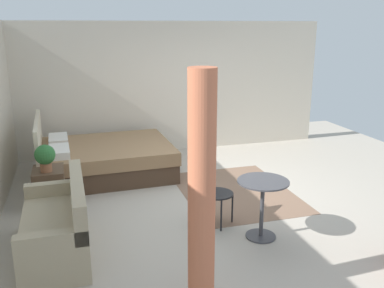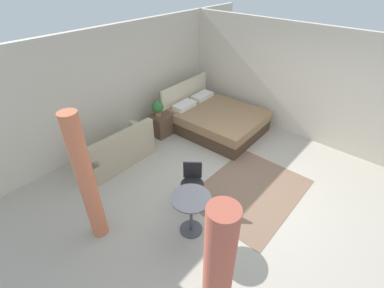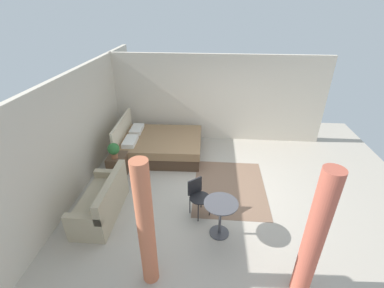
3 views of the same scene
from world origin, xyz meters
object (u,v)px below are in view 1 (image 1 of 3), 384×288
(balcony_table, at_px, (262,198))
(cafe_chair_near_window, at_px, (212,188))
(bed, at_px, (103,159))
(couch, at_px, (58,228))
(nightstand, at_px, (50,187))
(potted_plant, at_px, (45,156))

(balcony_table, xyz_separation_m, cafe_chair_near_window, (0.55, 0.46, -0.03))
(bed, height_order, cafe_chair_near_window, bed)
(couch, bearing_deg, balcony_table, -97.88)
(bed, bearing_deg, couch, 164.10)
(nightstand, relative_size, potted_plant, 1.39)
(couch, xyz_separation_m, potted_plant, (1.36, 0.16, 0.48))
(bed, height_order, couch, bed)
(couch, relative_size, cafe_chair_near_window, 1.98)
(bed, relative_size, nightstand, 4.18)
(nightstand, relative_size, cafe_chair_near_window, 0.69)
(potted_plant, relative_size, balcony_table, 0.53)
(bed, xyz_separation_m, potted_plant, (-1.17, 0.88, 0.48))
(couch, height_order, potted_plant, potted_plant)
(balcony_table, bearing_deg, bed, 30.59)
(nightstand, height_order, potted_plant, potted_plant)
(couch, xyz_separation_m, nightstand, (1.46, 0.15, -0.03))
(couch, relative_size, nightstand, 2.86)
(balcony_table, height_order, cafe_chair_near_window, cafe_chair_near_window)
(potted_plant, xyz_separation_m, cafe_chair_near_window, (-1.14, -2.12, -0.29))
(balcony_table, bearing_deg, nightstand, 55.03)
(cafe_chair_near_window, bearing_deg, nightstand, 59.50)
(potted_plant, distance_m, balcony_table, 3.09)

